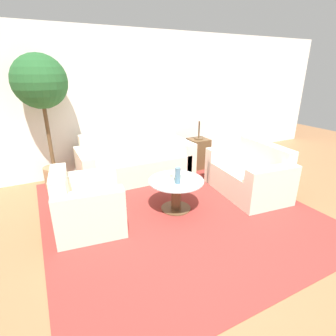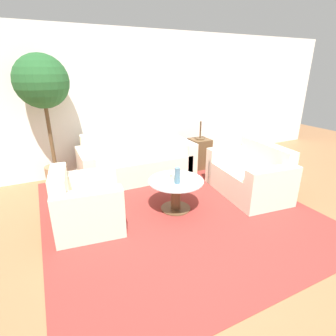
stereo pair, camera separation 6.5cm
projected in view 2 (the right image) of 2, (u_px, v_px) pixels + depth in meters
ground_plane at (200, 230)px, 3.30m from camera, size 14.00×14.00×0.00m
wall_back at (129, 102)px, 5.05m from camera, size 10.00×0.06×2.60m
rug at (176, 209)px, 3.81m from camera, size 3.56×3.68×0.01m
sofa_main at (137, 162)px, 4.87m from camera, size 2.04×0.86×0.82m
armchair at (84, 206)px, 3.29m from camera, size 0.89×0.94×0.79m
loveseat at (251, 176)px, 4.22m from camera, size 0.95×1.39×0.81m
coffee_table at (176, 191)px, 3.70m from camera, size 0.78×0.78×0.45m
side_table at (199, 153)px, 5.30m from camera, size 0.37×0.37×0.60m
table_lamp at (201, 115)px, 5.03m from camera, size 0.32×0.32×0.59m
potted_plant at (43, 90)px, 3.99m from camera, size 0.81×0.81×2.13m
vase at (177, 176)px, 3.51m from camera, size 0.08×0.08×0.22m
bowl at (177, 175)px, 3.75m from camera, size 0.20×0.20×0.06m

